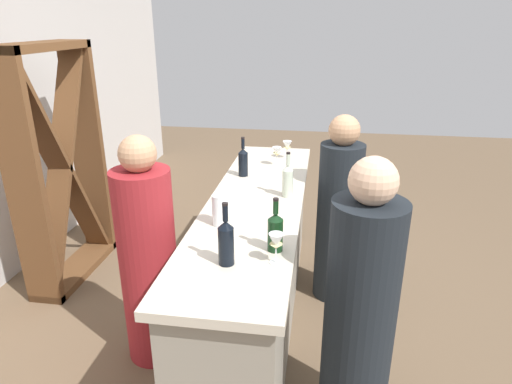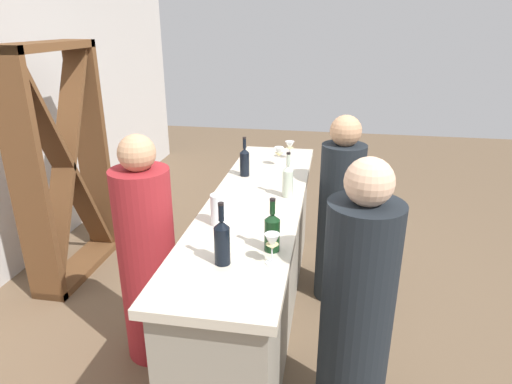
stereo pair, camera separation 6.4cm
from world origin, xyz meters
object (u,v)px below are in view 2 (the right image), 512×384
(wine_glass_near_left, at_px, (272,243))
(wine_glass_near_center, at_px, (290,146))
(wine_rack, at_px, (64,166))
(wine_glass_near_right, at_px, (279,153))
(wine_bottle_second_left_dark_green, at_px, (272,231))
(wine_bottle_second_right_near_black, at_px, (245,161))
(water_pitcher, at_px, (219,210))
(person_left_guest, at_px, (356,314))
(wine_bottle_center_clear_pale, at_px, (288,180))
(wine_bottle_leftmost_near_black, at_px, (222,241))
(person_center_guest, at_px, (339,217))
(person_right_guest, at_px, (147,260))

(wine_glass_near_left, relative_size, wine_glass_near_center, 1.05)
(wine_rack, height_order, wine_glass_near_right, wine_rack)
(wine_bottle_second_left_dark_green, bearing_deg, wine_glass_near_left, -171.97)
(wine_rack, bearing_deg, wine_glass_near_right, -78.19)
(wine_bottle_second_right_near_black, relative_size, wine_glass_near_left, 1.92)
(wine_rack, height_order, wine_glass_near_center, wine_rack)
(wine_rack, distance_m, wine_glass_near_left, 2.23)
(wine_glass_near_center, relative_size, water_pitcher, 0.82)
(wine_rack, bearing_deg, wine_bottle_second_left_dark_green, -120.25)
(water_pitcher, relative_size, person_left_guest, 0.12)
(wine_rack, xyz_separation_m, wine_bottle_center_clear_pale, (-0.32, -1.85, 0.11))
(wine_bottle_second_right_near_black, bearing_deg, wine_bottle_center_clear_pale, -135.34)
(wine_bottle_leftmost_near_black, distance_m, wine_bottle_center_clear_pale, 0.96)
(wine_glass_near_right, relative_size, person_left_guest, 0.10)
(wine_bottle_leftmost_near_black, distance_m, person_left_guest, 0.77)
(person_center_guest, distance_m, person_right_guest, 1.45)
(wine_glass_near_right, bearing_deg, person_left_guest, -159.26)
(wine_bottle_second_right_near_black, height_order, person_right_guest, person_right_guest)
(person_right_guest, bearing_deg, person_left_guest, -36.16)
(wine_bottle_second_left_dark_green, relative_size, water_pitcher, 1.57)
(wine_glass_near_center, bearing_deg, wine_bottle_center_clear_pale, -174.93)
(wine_glass_near_center, height_order, person_center_guest, person_center_guest)
(wine_bottle_second_left_dark_green, xyz_separation_m, wine_bottle_center_clear_pale, (0.76, 0.00, 0.01))
(wine_bottle_leftmost_near_black, bearing_deg, wine_glass_near_left, -79.33)
(wine_bottle_second_left_dark_green, xyz_separation_m, person_center_guest, (1.08, -0.36, -0.38))
(wine_rack, bearing_deg, water_pitcher, -118.61)
(wine_bottle_second_right_near_black, relative_size, person_center_guest, 0.21)
(wine_glass_near_center, bearing_deg, wine_rack, 107.86)
(wine_bottle_second_right_near_black, height_order, person_center_guest, person_center_guest)
(wine_bottle_center_clear_pale, distance_m, wine_bottle_second_right_near_black, 0.53)
(wine_bottle_center_clear_pale, distance_m, person_right_guest, 1.04)
(wine_rack, bearing_deg, wine_bottle_second_right_near_black, -87.81)
(wine_bottle_second_left_dark_green, bearing_deg, wine_rack, 59.75)
(wine_bottle_leftmost_near_black, relative_size, wine_glass_near_right, 2.09)
(wine_glass_near_left, relative_size, person_right_guest, 0.11)
(person_right_guest, bearing_deg, wine_bottle_center_clear_pale, 13.36)
(wine_bottle_second_right_near_black, xyz_separation_m, person_center_guest, (-0.05, -0.74, -0.39))
(person_left_guest, bearing_deg, wine_bottle_center_clear_pale, -79.24)
(wine_bottle_second_left_dark_green, distance_m, wine_glass_near_left, 0.13)
(wine_glass_near_center, relative_size, person_left_guest, 0.10)
(wine_bottle_center_clear_pale, height_order, person_right_guest, person_right_guest)
(wine_bottle_center_clear_pale, distance_m, wine_glass_near_left, 0.89)
(wine_glass_near_left, bearing_deg, person_left_guest, -89.78)
(person_left_guest, bearing_deg, person_center_guest, -102.06)
(wine_bottle_second_left_dark_green, relative_size, wine_glass_near_center, 1.92)
(water_pitcher, bearing_deg, wine_glass_near_right, -9.81)
(wine_glass_near_left, bearing_deg, wine_bottle_center_clear_pale, 1.29)
(wine_glass_near_center, bearing_deg, wine_bottle_second_left_dark_green, -177.20)
(wine_glass_near_left, bearing_deg, wine_bottle_second_left_dark_green, 8.03)
(wine_glass_near_left, relative_size, person_center_guest, 0.11)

